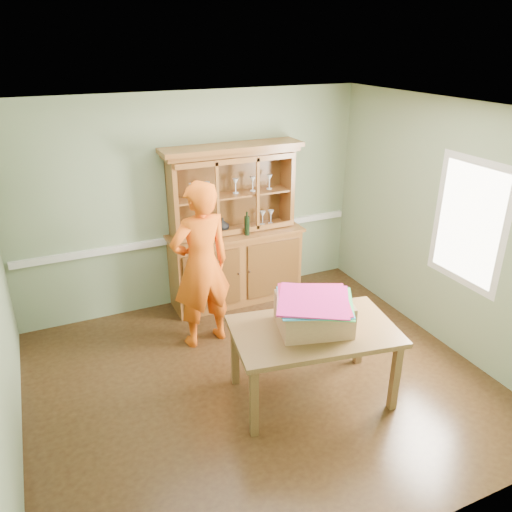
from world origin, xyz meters
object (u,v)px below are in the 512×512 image
china_hutch (235,249)px  dining_table (314,337)px  cardboard_box (314,314)px  person (201,266)px

china_hutch → dining_table: 2.16m
cardboard_box → person: bearing=115.8°
china_hutch → dining_table: bearing=-92.0°
person → dining_table: bearing=107.4°
dining_table → person: size_ratio=0.86×
china_hutch → dining_table: size_ratio=1.25×
dining_table → cardboard_box: bearing=104.5°
china_hutch → person: (-0.72, -0.80, 0.23)m
dining_table → cardboard_box: cardboard_box is taller
cardboard_box → person: (-0.64, 1.33, 0.05)m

